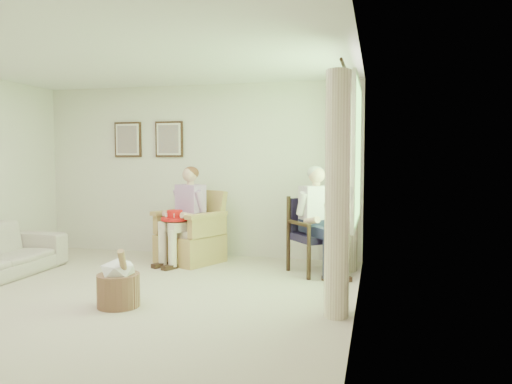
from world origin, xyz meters
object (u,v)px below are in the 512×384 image
wicker_armchair (191,239)px  hatbox (118,283)px  wood_armchair (318,232)px  person_dark (317,212)px  red_hat (175,217)px  person_wicker (187,209)px

wicker_armchair → hatbox: bearing=-63.4°
wood_armchair → person_dark: (-0.00, -0.16, 0.27)m
hatbox → wood_armchair: bearing=48.8°
wicker_armchair → hatbox: 2.21m
red_hat → wicker_armchair: bearing=71.2°
wicker_armchair → wood_armchair: wicker_armchair is taller
wicker_armchair → red_hat: 0.49m
person_dark → red_hat: 1.96m
person_wicker → hatbox: size_ratio=2.15×
wood_armchair → hatbox: 2.70m
person_dark → wicker_armchair: bearing=131.6°
red_hat → person_dark: bearing=-0.6°
wicker_armchair → person_wicker: bearing=-65.4°
wood_armchair → red_hat: bearing=146.0°
wicker_armchair → wood_armchair: size_ratio=1.06×
wicker_armchair → wood_armchair: (1.85, -0.18, 0.20)m
red_hat → hatbox: bearing=-84.3°
person_dark → red_hat: bearing=141.4°
wicker_armchair → hatbox: (0.08, -2.20, -0.08)m
wicker_armchair → person_wicker: person_wicker is taller
hatbox → person_dark: bearing=46.5°
wicker_armchair → person_dark: bearing=14.2°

